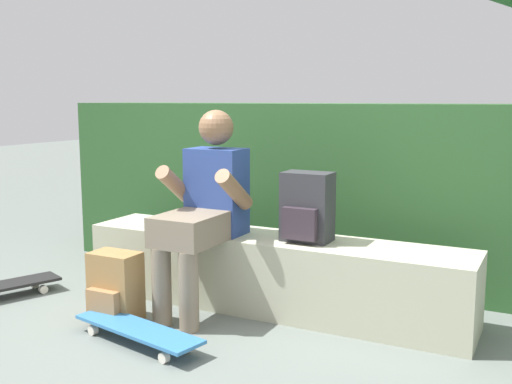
% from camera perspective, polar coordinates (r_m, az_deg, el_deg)
% --- Properties ---
extents(ground_plane, '(24.00, 24.00, 0.00)m').
position_cam_1_polar(ground_plane, '(3.53, -0.43, -12.17)').
color(ground_plane, slate).
extents(bench_main, '(2.38, 0.45, 0.45)m').
position_cam_1_polar(bench_main, '(3.68, 1.46, -7.61)').
color(bench_main, '#B4B699').
rests_on(bench_main, ground).
extents(person_skater, '(0.49, 0.62, 1.20)m').
position_cam_1_polar(person_skater, '(3.56, -4.90, -1.21)').
color(person_skater, '#2D4793').
rests_on(person_skater, ground).
extents(skateboard_near_person, '(0.82, 0.36, 0.09)m').
position_cam_1_polar(skateboard_near_person, '(3.28, -11.09, -12.62)').
color(skateboard_near_person, teal).
rests_on(skateboard_near_person, ground).
extents(backpack_on_bench, '(0.28, 0.23, 0.40)m').
position_cam_1_polar(backpack_on_bench, '(3.49, 4.80, -1.51)').
color(backpack_on_bench, '#333338').
rests_on(backpack_on_bench, bench_main).
extents(backpack_on_ground, '(0.28, 0.23, 0.40)m').
position_cam_1_polar(backpack_on_ground, '(3.58, -13.16, -8.82)').
color(backpack_on_ground, '#A37A47').
rests_on(backpack_on_ground, ground).
extents(hedge_row, '(4.27, 0.65, 1.23)m').
position_cam_1_polar(hedge_row, '(4.34, 8.12, 0.11)').
color(hedge_row, '#2B5429').
rests_on(hedge_row, ground).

